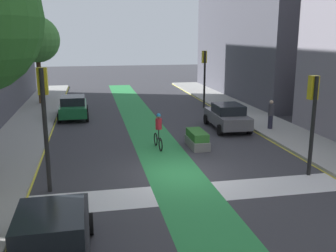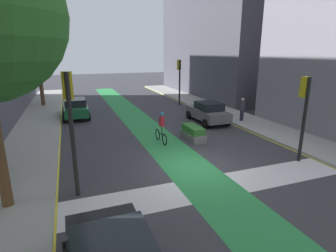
% 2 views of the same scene
% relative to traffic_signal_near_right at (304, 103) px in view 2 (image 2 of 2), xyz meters
% --- Properties ---
extents(ground_plane, '(120.00, 120.00, 0.00)m').
position_rel_traffic_signal_near_right_xyz_m(ground_plane, '(-5.13, 1.02, -2.87)').
color(ground_plane, '#38383D').
extents(bike_lane_paint, '(2.40, 60.00, 0.01)m').
position_rel_traffic_signal_near_right_xyz_m(bike_lane_paint, '(-5.42, 1.02, -2.87)').
color(bike_lane_paint, '#2D8C47').
rests_on(bike_lane_paint, ground_plane).
extents(crosswalk_band, '(12.00, 1.80, 0.01)m').
position_rel_traffic_signal_near_right_xyz_m(crosswalk_band, '(-5.13, -0.98, -2.87)').
color(crosswalk_band, silver).
rests_on(crosswalk_band, ground_plane).
extents(sidewalk_left, '(3.00, 60.00, 0.15)m').
position_rel_traffic_signal_near_right_xyz_m(sidewalk_left, '(-12.63, 1.02, -2.80)').
color(sidewalk_left, '#9E9E99').
rests_on(sidewalk_left, ground_plane).
extents(curb_stripe_left, '(0.16, 60.00, 0.01)m').
position_rel_traffic_signal_near_right_xyz_m(curb_stripe_left, '(-11.13, 1.02, -2.87)').
color(curb_stripe_left, yellow).
rests_on(curb_stripe_left, ground_plane).
extents(sidewalk_right, '(3.00, 60.00, 0.15)m').
position_rel_traffic_signal_near_right_xyz_m(sidewalk_right, '(2.37, 1.02, -2.80)').
color(sidewalk_right, '#9E9E99').
rests_on(sidewalk_right, ground_plane).
extents(curb_stripe_right, '(0.16, 60.00, 0.01)m').
position_rel_traffic_signal_near_right_xyz_m(curb_stripe_right, '(0.87, 1.02, -2.87)').
color(curb_stripe_right, yellow).
rests_on(curb_stripe_right, ground_plane).
extents(traffic_signal_near_right, '(0.35, 0.52, 4.09)m').
position_rel_traffic_signal_near_right_xyz_m(traffic_signal_near_right, '(0.00, 0.00, 0.00)').
color(traffic_signal_near_right, black).
rests_on(traffic_signal_near_right, ground_plane).
extents(traffic_signal_near_left, '(0.35, 0.52, 4.54)m').
position_rel_traffic_signal_near_right_xyz_m(traffic_signal_near_left, '(-10.35, 0.35, 0.30)').
color(traffic_signal_near_left, black).
rests_on(traffic_signal_near_left, ground_plane).
extents(traffic_signal_far_right, '(0.35, 0.52, 4.48)m').
position_rel_traffic_signal_near_right_xyz_m(traffic_signal_far_right, '(0.11, 15.40, 0.26)').
color(traffic_signal_far_right, black).
rests_on(traffic_signal_far_right, ground_plane).
extents(car_grey_right_far, '(2.11, 4.24, 1.57)m').
position_rel_traffic_signal_near_right_xyz_m(car_grey_right_far, '(-0.55, 8.19, -2.07)').
color(car_grey_right_far, slate).
rests_on(car_grey_right_far, ground_plane).
extents(car_green_left_far, '(2.08, 4.23, 1.57)m').
position_rel_traffic_signal_near_right_xyz_m(car_green_left_far, '(-9.93, 13.36, -2.07)').
color(car_green_left_far, '#196033').
rests_on(car_green_left_far, ground_plane).
extents(cyclist_in_lane, '(0.32, 1.73, 1.86)m').
position_rel_traffic_signal_near_right_xyz_m(cyclist_in_lane, '(-5.43, 4.86, -1.90)').
color(cyclist_in_lane, black).
rests_on(cyclist_in_lane, ground_plane).
extents(pedestrian_sidewalk_right_a, '(0.34, 0.34, 1.73)m').
position_rel_traffic_signal_near_right_xyz_m(pedestrian_sidewalk_right_a, '(1.85, 7.22, -1.84)').
color(pedestrian_sidewalk_right_a, '#262638').
rests_on(pedestrian_sidewalk_right_a, sidewalk_right).
extents(street_tree_far, '(3.67, 3.67, 7.01)m').
position_rel_traffic_signal_near_right_xyz_m(street_tree_far, '(-12.76, 19.33, 2.42)').
color(street_tree_far, brown).
rests_on(street_tree_far, sidewalk_left).
extents(median_planter, '(0.84, 2.01, 0.85)m').
position_rel_traffic_signal_near_right_xyz_m(median_planter, '(-3.42, 4.76, -2.47)').
color(median_planter, slate).
rests_on(median_planter, ground_plane).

